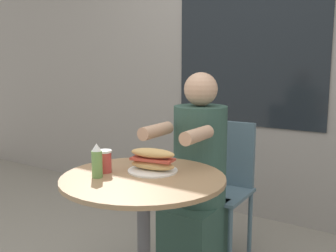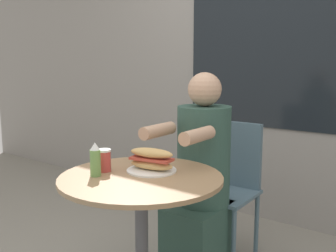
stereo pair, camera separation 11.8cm
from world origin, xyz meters
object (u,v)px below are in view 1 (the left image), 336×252
at_px(cafe_table, 144,219).
at_px(sandwich_on_plate, 153,161).
at_px(diner_chair, 223,177).
at_px(condiment_bottle, 97,161).
at_px(seated_diner, 197,190).
at_px(drink_cup, 105,161).

relative_size(cafe_table, sandwich_on_plate, 3.20).
bearing_deg(diner_chair, sandwich_on_plate, 89.35).
distance_m(cafe_table, condiment_bottle, 0.34).
relative_size(diner_chair, condiment_bottle, 5.70).
bearing_deg(condiment_bottle, seated_diner, 78.78).
xyz_separation_m(drink_cup, condiment_bottle, (0.03, -0.08, 0.02)).
relative_size(diner_chair, seated_diner, 0.73).
relative_size(cafe_table, diner_chair, 0.86).
xyz_separation_m(cafe_table, diner_chair, (-0.03, 0.88, -0.02)).
distance_m(seated_diner, sandwich_on_plate, 0.52).
bearing_deg(condiment_bottle, diner_chair, 82.80).
bearing_deg(condiment_bottle, sandwich_on_plate, 55.68).
bearing_deg(diner_chair, seated_diner, 88.70).
distance_m(diner_chair, seated_diner, 0.34).
xyz_separation_m(seated_diner, sandwich_on_plate, (0.01, -0.45, 0.26)).
bearing_deg(seated_diner, sandwich_on_plate, 89.85).
relative_size(cafe_table, drink_cup, 7.13).
distance_m(diner_chair, drink_cup, 0.98).
distance_m(cafe_table, seated_diner, 0.54).
bearing_deg(condiment_bottle, drink_cup, 109.12).
bearing_deg(sandwich_on_plate, seated_diner, 91.87).
bearing_deg(drink_cup, seated_diner, 74.81).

